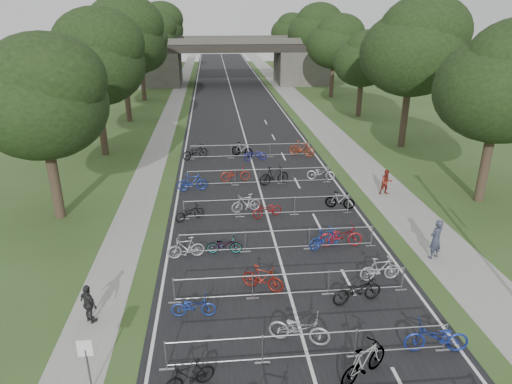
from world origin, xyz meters
TOP-DOWN VIEW (x-y plane):
  - road at (0.00, 50.00)m, footprint 11.00×140.00m
  - sidewalk_right at (8.00, 50.00)m, footprint 3.00×140.00m
  - sidewalk_left at (-7.50, 50.00)m, footprint 2.00×140.00m
  - lane_markings at (0.00, 50.00)m, footprint 0.12×140.00m
  - overpass_bridge at (0.00, 65.00)m, footprint 31.00×8.00m
  - park_sign at (-6.80, 3.00)m, footprint 0.45×0.06m
  - tree_left_0 at (-11.39, 15.93)m, footprint 6.72×6.72m
  - tree_right_0 at (13.11, 15.93)m, footprint 7.17×7.17m
  - tree_left_1 at (-11.39, 27.93)m, footprint 7.56×7.56m
  - tree_right_1 at (13.11, 27.93)m, footprint 8.18×8.18m
  - tree_left_2 at (-11.39, 39.93)m, footprint 8.40×8.40m
  - tree_right_2 at (13.11, 39.93)m, footprint 6.16×6.16m
  - tree_left_3 at (-11.39, 51.93)m, footprint 6.72×6.72m
  - tree_right_3 at (13.11, 51.93)m, footprint 7.17×7.17m
  - tree_left_4 at (-11.39, 63.93)m, footprint 7.56×7.56m
  - tree_right_4 at (13.11, 63.93)m, footprint 8.18×8.18m
  - tree_left_5 at (-11.39, 75.93)m, footprint 8.40×8.40m
  - tree_right_5 at (13.11, 75.93)m, footprint 6.16×6.16m
  - tree_left_6 at (-11.39, 87.93)m, footprint 6.72×6.72m
  - tree_right_6 at (13.11, 87.93)m, footprint 7.17×7.17m
  - barrier_row_1 at (0.00, 3.60)m, footprint 9.70×0.08m
  - barrier_row_2 at (0.00, 7.20)m, footprint 9.70×0.08m
  - barrier_row_3 at (0.00, 11.00)m, footprint 9.70×0.08m
  - barrier_row_4 at (0.00, 15.00)m, footprint 9.70×0.08m
  - barrier_row_5 at (0.00, 20.00)m, footprint 9.70×0.08m
  - barrier_row_6 at (0.00, 26.00)m, footprint 9.70×0.08m
  - bike_4 at (-3.84, 2.73)m, footprint 1.71×1.09m
  - bike_5 at (-0.16, 4.51)m, footprint 2.26×1.41m
  - bike_6 at (1.51, 2.66)m, footprint 2.06×1.61m
  - bike_7 at (4.30, 3.59)m, footprint 2.23×0.96m
  - bike_8 at (-3.82, 6.31)m, footprint 1.71×0.68m
  - bike_9 at (-1.07, 7.79)m, footprint 1.85×1.32m
  - bike_10 at (2.51, 6.58)m, footprint 2.21×1.19m
  - bike_11 at (3.96, 8.03)m, footprint 1.80×0.61m
  - bike_12 at (-4.30, 10.74)m, footprint 1.77×0.73m
  - bike_13 at (-2.53, 10.99)m, footprint 1.70×0.71m
  - bike_14 at (2.30, 11.01)m, footprint 1.83×1.13m
  - bike_15 at (3.11, 11.15)m, footprint 2.13×0.80m
  - bike_16 at (-4.30, 14.87)m, footprint 1.78×1.34m
  - bike_17 at (-1.14, 15.67)m, footprint 1.84×0.97m
  - bike_18 at (-0.03, 14.82)m, footprint 1.86×1.17m
  - bike_19 at (4.30, 15.63)m, footprint 1.75×1.02m
  - bike_20 at (-4.30, 19.29)m, footprint 1.96×0.71m
  - bike_21 at (-1.48, 20.79)m, footprint 2.07×0.90m
  - bike_22 at (1.03, 19.91)m, footprint 2.16×1.13m
  - bike_23 at (4.30, 20.49)m, footprint 1.97×1.05m
  - bike_24 at (-4.30, 26.07)m, footprint 2.24×1.77m
  - bike_25 at (-0.62, 26.39)m, footprint 1.87×1.41m
  - bike_26 at (0.30, 25.18)m, footprint 1.84×0.80m
  - bike_27 at (4.05, 25.98)m, footprint 2.11×1.51m
  - pedestrian_a at (7.11, 9.63)m, footprint 0.83×0.71m
  - pedestrian_b at (7.73, 17.52)m, footprint 0.78×0.62m
  - pedestrian_c at (-7.58, 6.32)m, footprint 0.92×0.89m

SIDE VIEW (x-z plane):
  - lane_markings at x=0.00m, z-range 0.00..0.00m
  - road at x=0.00m, z-range 0.00..0.01m
  - sidewalk_right at x=8.00m, z-range 0.00..0.01m
  - sidewalk_left at x=-7.50m, z-range 0.00..0.01m
  - bike_13 at x=-2.53m, z-range 0.00..0.87m
  - bike_8 at x=-3.82m, z-range 0.00..0.88m
  - bike_16 at x=-4.30m, z-range 0.00..0.90m
  - bike_18 at x=-0.03m, z-range 0.00..0.92m
  - bike_26 at x=0.30m, z-range 0.00..0.94m
  - bike_23 at x=4.30m, z-range 0.00..0.98m
  - bike_4 at x=-3.84m, z-range 0.00..1.00m
  - bike_19 at x=4.30m, z-range 0.00..1.01m
  - bike_12 at x=-4.30m, z-range 0.00..1.03m
  - bike_21 at x=-1.48m, z-range 0.00..1.06m
  - bike_17 at x=-1.14m, z-range 0.00..1.06m
  - bike_11 at x=3.96m, z-range 0.00..1.07m
  - bike_14 at x=2.30m, z-range 0.00..1.07m
  - barrier_row_1 at x=0.00m, z-range 0.00..1.10m
  - barrier_row_2 at x=0.00m, z-range 0.00..1.10m
  - barrier_row_3 at x=0.00m, z-range 0.00..1.10m
  - barrier_row_4 at x=0.00m, z-range 0.00..1.10m
  - barrier_row_5 at x=0.00m, z-range 0.00..1.10m
  - barrier_row_6 at x=0.00m, z-range 0.00..1.10m
  - bike_9 at x=-1.07m, z-range 0.00..1.10m
  - bike_10 at x=2.51m, z-range 0.00..1.11m
  - bike_15 at x=3.11m, z-range 0.00..1.11m
  - bike_25 at x=-0.62m, z-range 0.00..1.12m
  - bike_5 at x=-0.16m, z-range 0.00..1.12m
  - bike_7 at x=4.30m, z-range 0.00..1.14m
  - bike_24 at x=-4.30m, z-range 0.00..1.14m
  - bike_20 at x=-4.30m, z-range 0.00..1.15m
  - bike_6 at x=1.51m, z-range 0.00..1.25m
  - bike_22 at x=1.03m, z-range 0.00..1.25m
  - bike_27 at x=4.05m, z-range 0.00..1.25m
  - pedestrian_c at x=-7.58m, z-range 0.00..1.55m
  - pedestrian_b at x=7.73m, z-range 0.00..1.58m
  - pedestrian_a at x=7.11m, z-range 0.00..1.92m
  - park_sign at x=-6.80m, z-range 0.36..2.18m
  - overpass_bridge at x=0.00m, z-range 0.01..7.06m
  - tree_right_2 at x=13.11m, z-range 1.25..10.64m
  - tree_right_5 at x=13.11m, z-range 1.25..10.64m
  - tree_left_0 at x=-11.39m, z-range 1.36..11.61m
  - tree_left_3 at x=-11.39m, z-range 1.36..11.61m
  - tree_left_6 at x=-11.39m, z-range 1.36..11.61m
  - tree_right_0 at x=13.11m, z-range 1.46..12.39m
  - tree_right_3 at x=13.11m, z-range 1.46..12.39m
  - tree_right_6 at x=13.11m, z-range 1.46..12.39m
  - tree_left_1 at x=-11.39m, z-range 1.54..13.07m
  - tree_left_4 at x=-11.39m, z-range 1.54..13.07m
  - tree_right_1 at x=13.11m, z-range 1.67..14.13m
  - tree_right_4 at x=13.11m, z-range 1.67..14.13m
  - tree_left_2 at x=-11.39m, z-range 1.71..14.52m
  - tree_left_5 at x=-11.39m, z-range 1.71..14.52m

